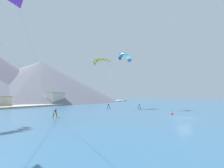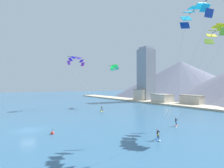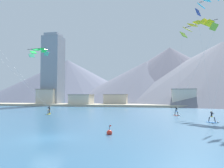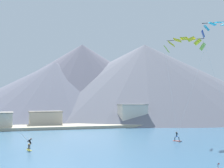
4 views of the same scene
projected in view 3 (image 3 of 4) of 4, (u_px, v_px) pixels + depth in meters
ground_plane at (48, 138)px, 19.55m from camera, size 400.00×400.00×0.00m
kitesurfer_near_lead at (213, 119)px, 30.52m from camera, size 1.67×1.31×1.71m
kitesurfer_near_trail at (49, 111)px, 44.37m from camera, size 0.74×1.78×1.81m
kitesurfer_mid_center at (177, 113)px, 41.07m from camera, size 1.29×1.68×1.72m
parafoil_kite_near_lead at (214, 3)px, 37.27m from camera, size 6.00×7.91×19.44m
parafoil_kite_mid_center at (198, 27)px, 46.78m from camera, size 8.62×9.04×18.35m
parafoil_kite_distant_high_outer at (39, 51)px, 57.57m from camera, size 6.33×3.21×2.29m
race_marker_buoy at (109, 133)px, 21.34m from camera, size 0.56×0.56×1.02m
shoreline_strip at (130, 105)px, 75.26m from camera, size 180.00×10.00×0.70m
shore_building_promenade_mid at (184, 98)px, 72.75m from camera, size 7.94×4.36×6.03m
shore_building_quay_east at (116, 100)px, 80.89m from camera, size 8.80×4.43×4.22m
shore_building_quay_west at (81, 100)px, 80.45m from camera, size 8.10×7.02×4.19m
shore_building_old_town at (48, 97)px, 84.24m from camera, size 7.33×6.90×6.26m
highrise_tower at (53, 70)px, 86.38m from camera, size 7.00×7.00×28.25m
mountain_peak_west_ridge at (224, 72)px, 117.14m from camera, size 126.84×126.84×32.94m
mountain_peak_central_summit at (68, 80)px, 147.33m from camera, size 104.93×104.93×27.72m
mountain_peak_east_shoulder at (146, 82)px, 124.74m from camera, size 89.29×89.29×23.09m
mountain_peak_far_spur at (170, 74)px, 132.81m from camera, size 105.36×105.36×33.24m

